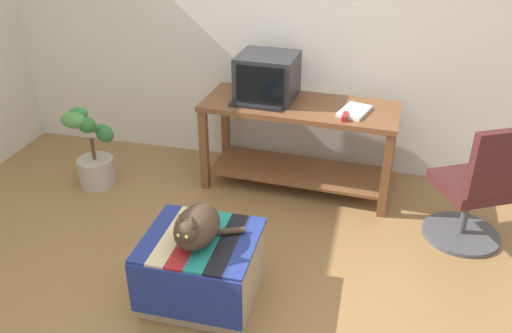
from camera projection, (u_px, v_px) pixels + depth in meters
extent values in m
plane|color=olive|center=(210.00, 322.00, 2.96)|extent=(14.00, 14.00, 0.00)
cube|color=silver|center=(285.00, 8.00, 4.08)|extent=(8.00, 0.10, 2.60)
cube|color=brown|center=(204.00, 150.00, 4.09)|extent=(0.06, 0.06, 0.66)
cube|color=brown|center=(386.00, 176.00, 3.74)|extent=(0.06, 0.06, 0.66)
cube|color=brown|center=(391.00, 147.00, 4.14)|extent=(0.06, 0.06, 0.66)
cube|color=brown|center=(226.00, 125.00, 4.50)|extent=(0.06, 0.06, 0.66)
cube|color=brown|center=(297.00, 171.00, 4.21)|extent=(1.37, 0.56, 0.02)
cube|color=brown|center=(300.00, 107.00, 3.95)|extent=(1.49, 0.65, 0.04)
cube|color=#28282B|center=(267.00, 96.00, 4.05)|extent=(0.32, 0.30, 0.02)
cube|color=#28282B|center=(267.00, 77.00, 3.97)|extent=(0.45, 0.42, 0.34)
cube|color=black|center=(260.00, 84.00, 3.80)|extent=(0.35, 0.03, 0.26)
cube|color=black|center=(257.00, 104.00, 3.90)|extent=(0.41, 0.17, 0.02)
cube|color=white|center=(354.00, 111.00, 3.79)|extent=(0.25, 0.31, 0.02)
cube|color=tan|center=(202.00, 269.00, 3.05)|extent=(0.60, 0.52, 0.41)
cube|color=navy|center=(184.00, 298.00, 2.78)|extent=(0.64, 0.01, 0.33)
cube|color=navy|center=(156.00, 233.00, 3.00)|extent=(0.11, 0.57, 0.02)
cube|color=beige|center=(174.00, 235.00, 2.98)|extent=(0.11, 0.57, 0.02)
cube|color=#AD2323|center=(191.00, 238.00, 2.96)|extent=(0.11, 0.57, 0.02)
cube|color=#1E897A|center=(209.00, 241.00, 2.94)|extent=(0.11, 0.57, 0.02)
cube|color=black|center=(228.00, 243.00, 2.91)|extent=(0.11, 0.57, 0.02)
cube|color=navy|center=(246.00, 246.00, 2.89)|extent=(0.11, 0.57, 0.02)
ellipsoid|color=#473323|center=(197.00, 226.00, 2.86)|extent=(0.25, 0.36, 0.21)
sphere|color=#473323|center=(187.00, 231.00, 2.72)|extent=(0.13, 0.13, 0.13)
cylinder|color=#473323|center=(221.00, 232.00, 2.96)|extent=(0.27, 0.14, 0.04)
cone|color=#473323|center=(180.00, 218.00, 2.69)|extent=(0.05, 0.05, 0.06)
cone|color=#473323|center=(192.00, 220.00, 2.68)|extent=(0.05, 0.05, 0.06)
sphere|color=#C6D151|center=(178.00, 235.00, 2.68)|extent=(0.02, 0.02, 0.02)
sphere|color=#C6D151|center=(187.00, 237.00, 2.67)|extent=(0.02, 0.02, 0.02)
cylinder|color=#B7A893|center=(97.00, 172.00, 4.24)|extent=(0.28, 0.28, 0.23)
cylinder|color=brown|center=(93.00, 149.00, 4.14)|extent=(0.03, 0.03, 0.18)
ellipsoid|color=#2D7033|center=(105.00, 134.00, 4.02)|extent=(0.14, 0.08, 0.13)
ellipsoid|color=#38843D|center=(102.00, 130.00, 4.15)|extent=(0.16, 0.08, 0.09)
ellipsoid|color=#38843D|center=(79.00, 113.00, 4.09)|extent=(0.15, 0.11, 0.09)
ellipsoid|color=#4C8E42|center=(74.00, 120.00, 3.95)|extent=(0.21, 0.13, 0.12)
ellipsoid|color=#2D7033|center=(87.00, 125.00, 3.95)|extent=(0.14, 0.11, 0.13)
cylinder|color=#4C4C51|center=(460.00, 234.00, 3.67)|extent=(0.52, 0.52, 0.03)
cylinder|color=#4C4C51|center=(466.00, 212.00, 3.58)|extent=(0.05, 0.05, 0.34)
cube|color=#471E1E|center=(472.00, 185.00, 3.48)|extent=(0.57, 0.57, 0.08)
cube|color=#471E1E|center=(499.00, 164.00, 3.19)|extent=(0.36, 0.23, 0.44)
cube|color=#A31E1E|center=(345.00, 117.00, 3.69)|extent=(0.04, 0.11, 0.04)
cylinder|color=#B7B7BC|center=(361.00, 108.00, 3.86)|extent=(0.14, 0.02, 0.01)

